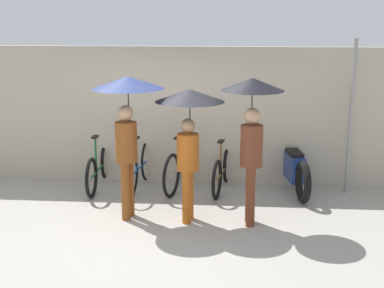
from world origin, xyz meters
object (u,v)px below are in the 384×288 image
object	(u,v)px
parked_bicycle_2	(181,167)
pedestrian_trailing	(252,114)
motorcycle	(294,169)
parked_bicycle_0	(99,168)
pedestrian_center	(189,118)
parked_bicycle_1	(140,167)
parked_bicycle_3	(223,171)
pedestrian_leading	(127,106)

from	to	relation	value
parked_bicycle_2	pedestrian_trailing	world-z (taller)	pedestrian_trailing
motorcycle	pedestrian_trailing	bearing A→B (deg)	144.79
motorcycle	parked_bicycle_2	bearing A→B (deg)	83.57
parked_bicycle_0	pedestrian_trailing	distance (m)	3.23
pedestrian_trailing	motorcycle	bearing A→B (deg)	60.60
parked_bicycle_0	pedestrian_center	distance (m)	2.50
parked_bicycle_1	parked_bicycle_2	xyz separation A→B (m)	(0.73, 0.07, -0.01)
parked_bicycle_2	pedestrian_trailing	size ratio (longest dim) A/B	0.79
pedestrian_center	pedestrian_trailing	xyz separation A→B (m)	(0.90, -0.06, 0.08)
motorcycle	parked_bicycle_3	bearing A→B (deg)	86.33
parked_bicycle_0	pedestrian_leading	xyz separation A→B (m)	(0.81, -1.32, 1.33)
parked_bicycle_0	pedestrian_center	size ratio (longest dim) A/B	0.91
pedestrian_leading	pedestrian_center	world-z (taller)	pedestrian_leading
parked_bicycle_0	parked_bicycle_1	bearing A→B (deg)	-91.72
parked_bicycle_0	pedestrian_trailing	world-z (taller)	pedestrian_trailing
parked_bicycle_0	parked_bicycle_3	world-z (taller)	parked_bicycle_0
parked_bicycle_1	pedestrian_center	distance (m)	2.04
parked_bicycle_0	pedestrian_center	bearing A→B (deg)	-129.68
parked_bicycle_0	motorcycle	xyz separation A→B (m)	(3.41, 0.11, 0.03)
parked_bicycle_1	pedestrian_center	bearing A→B (deg)	-138.33
parked_bicycle_2	parked_bicycle_3	world-z (taller)	parked_bicycle_2
parked_bicycle_3	pedestrian_leading	size ratio (longest dim) A/B	0.76
parked_bicycle_1	parked_bicycle_2	bearing A→B (deg)	-78.73
parked_bicycle_3	pedestrian_center	bearing A→B (deg)	171.25
motorcycle	pedestrian_center	bearing A→B (deg)	123.41
parked_bicycle_3	parked_bicycle_1	bearing A→B (deg)	100.65
parked_bicycle_3	motorcycle	world-z (taller)	parked_bicycle_3
parked_bicycle_0	parked_bicycle_2	distance (m)	1.45
parked_bicycle_2	motorcycle	xyz separation A→B (m)	(1.96, 0.04, -0.00)
parked_bicycle_2	pedestrian_leading	world-z (taller)	pedestrian_leading
parked_bicycle_1	parked_bicycle_2	size ratio (longest dim) A/B	1.07
parked_bicycle_3	motorcycle	size ratio (longest dim) A/B	0.83
pedestrian_center	motorcycle	size ratio (longest dim) A/B	1.00
parked_bicycle_3	pedestrian_center	xyz separation A→B (m)	(-0.46, -1.39, 1.19)
parked_bicycle_2	pedestrian_leading	bearing A→B (deg)	168.82
parked_bicycle_0	pedestrian_leading	size ratio (longest dim) A/B	0.84
parked_bicycle_1	parked_bicycle_0	bearing A→B (deg)	94.99
pedestrian_center	pedestrian_trailing	distance (m)	0.90
pedestrian_leading	pedestrian_trailing	world-z (taller)	pedestrian_trailing
parked_bicycle_1	motorcycle	distance (m)	2.69
parked_bicycle_3	pedestrian_leading	distance (m)	2.33
parked_bicycle_2	motorcycle	distance (m)	1.96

